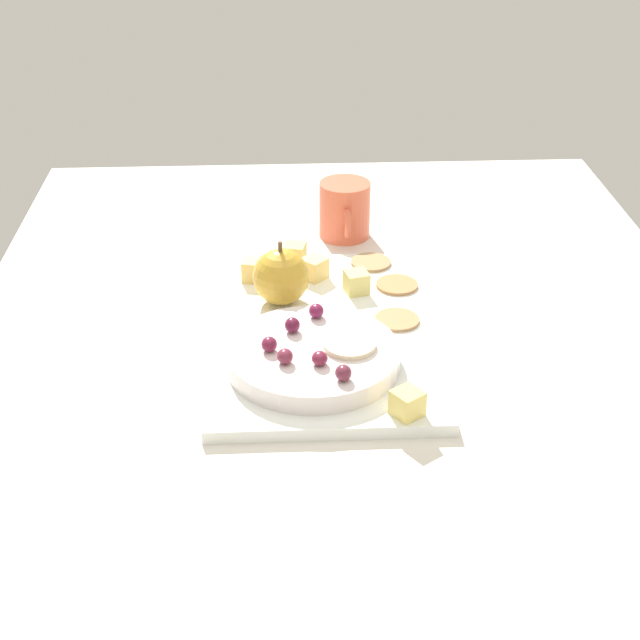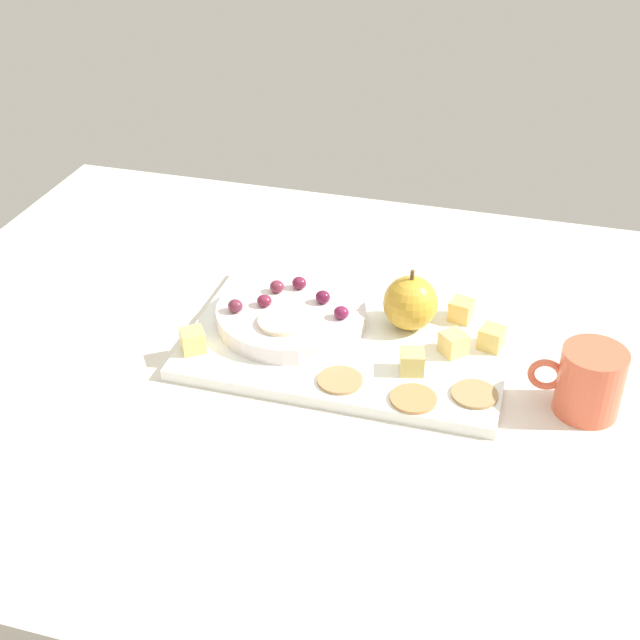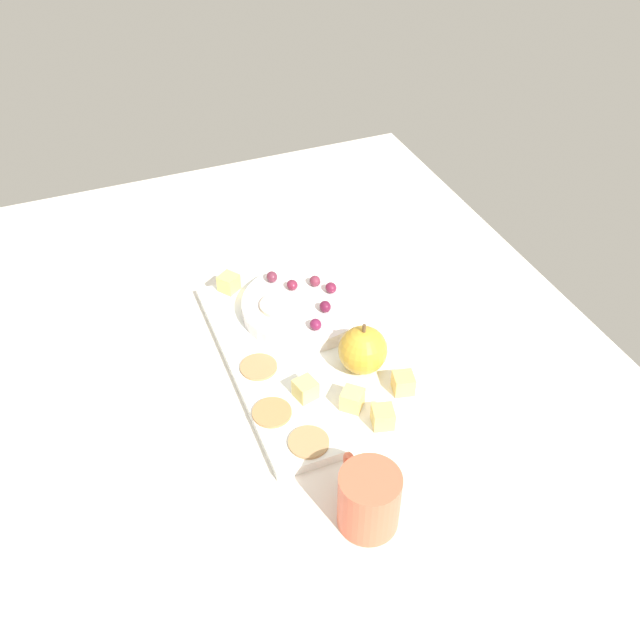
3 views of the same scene
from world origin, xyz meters
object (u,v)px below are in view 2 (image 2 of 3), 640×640
at_px(cheese_cube_4, 453,343).
at_px(grape_3, 323,297).
at_px(grape_2, 277,287).
at_px(cheese_cube_0, 193,341).
at_px(apple_slice_0, 282,321).
at_px(cheese_cube_3, 412,362).
at_px(grape_4, 299,283).
at_px(platter, 349,342).
at_px(cheese_cube_1, 492,338).
at_px(apple_whole, 410,303).
at_px(cracker_1, 413,399).
at_px(cracker_2, 475,394).
at_px(grape_1, 344,313).
at_px(serving_dish, 291,315).
at_px(cheese_cube_2, 461,310).
at_px(cup, 589,382).
at_px(grape_0, 264,301).
at_px(grape_5, 235,306).
at_px(cracker_0, 340,380).

relative_size(cheese_cube_4, grape_3, 1.46).
xyz_separation_m(cheese_cube_4, grape_2, (0.23, -0.04, 0.02)).
height_order(cheese_cube_0, apple_slice_0, same).
relative_size(cheese_cube_3, grape_4, 1.46).
height_order(platter, cheese_cube_1, cheese_cube_1).
bearing_deg(apple_whole, cracker_1, 102.86).
xyz_separation_m(cracker_2, grape_1, (0.17, -0.08, 0.03)).
distance_m(serving_dish, grape_4, 0.05).
bearing_deg(platter, cracker_2, 155.76).
relative_size(cheese_cube_3, grape_3, 1.46).
distance_m(grape_2, apple_slice_0, 0.07).
bearing_deg(apple_whole, grape_4, -5.59).
bearing_deg(cheese_cube_2, cracker_2, 103.79).
bearing_deg(serving_dish, cup, 170.53).
relative_size(grape_4, apple_slice_0, 0.33).
bearing_deg(cheese_cube_1, platter, 8.75).
bearing_deg(grape_0, grape_1, 179.44).
relative_size(cracker_1, grape_0, 2.81).
relative_size(cheese_cube_3, grape_2, 1.46).
bearing_deg(grape_5, grape_2, -120.66).
relative_size(platter, apple_slice_0, 6.82).
bearing_deg(grape_5, cheese_cube_0, 62.53).
bearing_deg(grape_4, cracker_1, 138.58).
relative_size(serving_dish, cheese_cube_2, 6.89).
height_order(cracker_0, cup, cup).
relative_size(platter, grape_5, 20.80).
bearing_deg(cracker_1, cup, -163.94).
distance_m(serving_dish, apple_whole, 0.15).
bearing_deg(grape_4, cheese_cube_3, 147.51).
distance_m(platter, cracker_1, 0.14).
distance_m(serving_dish, grape_0, 0.04).
bearing_deg(cracker_1, cheese_cube_4, -105.31).
relative_size(apple_whole, cheese_cube_0, 2.50).
height_order(cracker_2, grape_5, grape_5).
distance_m(platter, cup, 0.29).
relative_size(cheese_cube_2, cheese_cube_3, 1.00).
distance_m(platter, grape_1, 0.04).
distance_m(cheese_cube_3, grape_1, 0.11).
bearing_deg(cheese_cube_3, cheese_cube_0, 6.42).
relative_size(grape_5, apple_slice_0, 0.33).
distance_m(cheese_cube_2, grape_0, 0.25).
bearing_deg(apple_whole, cheese_cube_4, 145.15).
bearing_deg(cheese_cube_4, cracker_2, 115.42).
bearing_deg(grape_1, cheese_cube_4, 178.40).
bearing_deg(cracker_0, grape_0, -38.12).
distance_m(cracker_0, grape_0, 0.16).
height_order(apple_whole, cracker_1, apple_whole).
bearing_deg(grape_2, apple_slice_0, 113.17).
distance_m(cheese_cube_0, grape_5, 0.07).
bearing_deg(grape_5, grape_0, -143.02).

